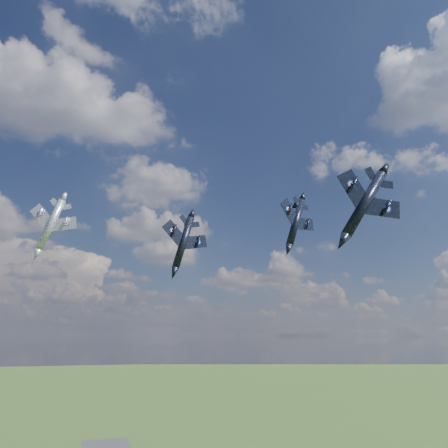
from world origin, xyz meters
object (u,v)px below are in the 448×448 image
object	(u,v)px
jet_right_navy	(364,204)
jet_left_silver	(51,225)
jet_lead_navy	(183,242)
jet_high_navy	(296,222)

from	to	relation	value
jet_right_navy	jet_left_silver	size ratio (longest dim) A/B	1.32
jet_lead_navy	jet_left_silver	xyz separation A→B (m)	(-22.77, 0.24, 1.64)
jet_high_navy	jet_left_silver	bearing A→B (deg)	165.95
jet_lead_navy	jet_high_navy	world-z (taller)	jet_high_navy
jet_lead_navy	jet_high_navy	xyz separation A→B (m)	(26.03, 6.29, 7.38)
jet_high_navy	jet_left_silver	distance (m)	49.51
jet_right_navy	jet_high_navy	bearing A→B (deg)	91.91
jet_lead_navy	jet_left_silver	bearing A→B (deg)	165.88
jet_right_navy	jet_high_navy	xyz separation A→B (m)	(3.32, 29.21, 4.74)
jet_lead_navy	jet_high_navy	bearing A→B (deg)	0.07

